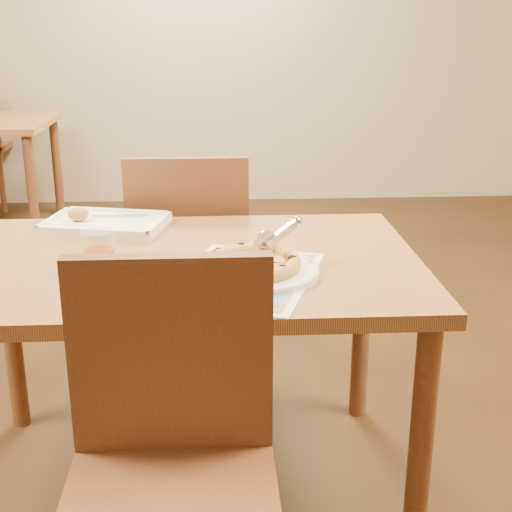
{
  "coord_description": "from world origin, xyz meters",
  "views": [
    {
      "loc": [
        0.1,
        -1.84,
        1.35
      ],
      "look_at": [
        0.2,
        -0.14,
        0.77
      ],
      "focal_mm": 50.0,
      "sensor_mm": 36.0,
      "label": 1
    }
  ],
  "objects": [
    {
      "name": "room",
      "position": [
        0.0,
        0.0,
        1.35
      ],
      "size": [
        7.0,
        7.0,
        7.0
      ],
      "color": "#331E0E",
      "rests_on": "ground"
    },
    {
      "name": "chair_far",
      "position": [
        -0.0,
        0.6,
        0.57
      ],
      "size": [
        0.42,
        0.42,
        0.47
      ],
      "rotation": [
        0.0,
        0.0,
        3.14
      ],
      "color": "brown",
      "rests_on": "ground"
    },
    {
      "name": "dining_table",
      "position": [
        0.0,
        0.0,
        0.63
      ],
      "size": [
        1.3,
        0.85,
        0.72
      ],
      "color": "#A76F42",
      "rests_on": "ground"
    },
    {
      "name": "plate",
      "position": [
        0.2,
        -0.14,
        0.73
      ],
      "size": [
        0.42,
        0.42,
        0.02
      ],
      "primitive_type": "cylinder",
      "rotation": [
        0.0,
        0.0,
        -0.42
      ],
      "color": "white",
      "rests_on": "dining_table"
    },
    {
      "name": "menu",
      "position": [
        0.17,
        -0.16,
        0.72
      ],
      "size": [
        0.46,
        0.54,
        0.0
      ],
      "primitive_type": "cube",
      "rotation": [
        0.0,
        0.0,
        -0.32
      ],
      "color": "silver",
      "rests_on": "dining_table"
    },
    {
      "name": "glass_tumbler",
      "position": [
        -0.2,
        -0.09,
        0.77
      ],
      "size": [
        0.09,
        0.09,
        0.11
      ],
      "rotation": [
        0.0,
        0.0,
        -0.35
      ],
      "color": "maroon",
      "rests_on": "dining_table"
    },
    {
      "name": "chair_near",
      "position": [
        0.0,
        -0.6,
        0.57
      ],
      "size": [
        0.42,
        0.42,
        0.47
      ],
      "color": "brown",
      "rests_on": "ground"
    },
    {
      "name": "appetizer_tray",
      "position": [
        -0.25,
        0.3,
        0.73
      ],
      "size": [
        0.4,
        0.32,
        0.06
      ],
      "rotation": [
        0.0,
        0.0,
        -0.22
      ],
      "color": "white",
      "rests_on": "dining_table"
    },
    {
      "name": "pizza_cutter",
      "position": [
        0.25,
        -0.11,
        0.81
      ],
      "size": [
        0.13,
        0.11,
        0.09
      ],
      "rotation": [
        0.0,
        0.0,
        0.67
      ],
      "color": "silver",
      "rests_on": "pizza"
    },
    {
      "name": "pizza",
      "position": [
        0.19,
        -0.14,
        0.75
      ],
      "size": [
        0.25,
        0.25,
        0.04
      ],
      "rotation": [
        0.0,
        0.0,
        -0.17
      ],
      "color": "gold",
      "rests_on": "plate"
    }
  ]
}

